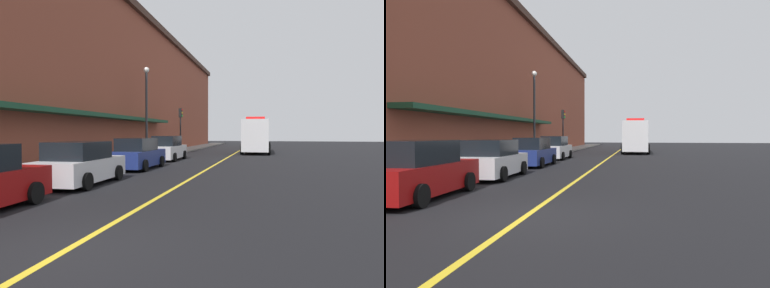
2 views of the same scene
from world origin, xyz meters
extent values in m
plane|color=black|center=(0.00, 25.00, 0.00)|extent=(112.00, 112.00, 0.00)
cube|color=gray|center=(-6.20, 25.00, 0.07)|extent=(2.40, 70.00, 0.15)
cube|color=gold|center=(0.00, 25.00, 0.00)|extent=(0.16, 70.00, 0.01)
cube|color=brown|center=(-12.00, 24.00, 6.29)|extent=(9.19, 64.00, 12.59)
cube|color=#472D23|center=(-7.25, 24.00, 12.29)|extent=(0.40, 64.00, 0.60)
cube|color=#19472D|center=(-6.85, 16.00, 3.10)|extent=(1.20, 22.40, 0.24)
cube|color=maroon|center=(-4.01, 1.74, 0.61)|extent=(2.04, 4.76, 0.86)
cube|color=black|center=(-4.00, 1.50, 1.39)|extent=(1.78, 2.64, 0.71)
cylinder|color=black|center=(-5.01, 3.16, 0.32)|extent=(0.24, 0.65, 0.64)
cylinder|color=black|center=(-3.12, 3.23, 0.32)|extent=(0.24, 0.65, 0.64)
cylinder|color=black|center=(-3.01, 0.32, 0.32)|extent=(0.24, 0.65, 0.64)
cube|color=silver|center=(-3.87, 7.08, 0.59)|extent=(2.04, 4.61, 0.83)
cube|color=black|center=(-3.87, 6.85, 1.35)|extent=(1.78, 2.56, 0.68)
cylinder|color=black|center=(-4.88, 8.46, 0.32)|extent=(0.24, 0.65, 0.64)
cylinder|color=black|center=(-2.97, 8.52, 0.32)|extent=(0.24, 0.65, 0.64)
cylinder|color=black|center=(-4.78, 5.64, 0.32)|extent=(0.24, 0.65, 0.64)
cylinder|color=black|center=(-2.87, 5.70, 0.32)|extent=(0.24, 0.65, 0.64)
cube|color=navy|center=(-3.87, 13.26, 0.61)|extent=(1.79, 4.69, 0.86)
cube|color=black|center=(-3.87, 13.02, 1.39)|extent=(1.61, 2.58, 0.70)
cylinder|color=black|center=(-4.78, 14.71, 0.32)|extent=(0.22, 0.64, 0.64)
cylinder|color=black|center=(-2.97, 14.71, 0.32)|extent=(0.22, 0.64, 0.64)
cylinder|color=black|center=(-4.77, 11.80, 0.32)|extent=(0.22, 0.64, 0.64)
cylinder|color=black|center=(-2.97, 11.81, 0.32)|extent=(0.22, 0.64, 0.64)
cube|color=silver|center=(-4.02, 19.64, 0.62)|extent=(1.78, 4.78, 0.89)
cube|color=black|center=(-4.02, 19.40, 1.44)|extent=(1.59, 2.63, 0.73)
cylinder|color=black|center=(-4.92, 21.12, 0.32)|extent=(0.22, 0.64, 0.64)
cylinder|color=black|center=(-3.14, 21.13, 0.32)|extent=(0.22, 0.64, 0.64)
cylinder|color=black|center=(-4.90, 18.16, 0.32)|extent=(0.22, 0.64, 0.64)
cylinder|color=black|center=(-3.13, 18.17, 0.32)|extent=(0.22, 0.64, 0.64)
cube|color=silver|center=(2.06, 27.37, 1.78)|extent=(2.43, 2.63, 2.96)
cube|color=silver|center=(2.03, 32.23, 1.66)|extent=(2.46, 6.37, 2.72)
cube|color=red|center=(2.06, 27.37, 3.38)|extent=(1.70, 0.61, 0.24)
cylinder|color=black|center=(3.28, 27.47, 0.50)|extent=(0.31, 1.00, 1.00)
cylinder|color=black|center=(0.83, 27.46, 0.50)|extent=(0.31, 1.00, 1.00)
cylinder|color=black|center=(3.26, 31.45, 0.50)|extent=(0.31, 1.00, 1.00)
cylinder|color=black|center=(0.81, 31.43, 0.50)|extent=(0.31, 1.00, 1.00)
cylinder|color=black|center=(3.25, 34.02, 0.50)|extent=(0.31, 1.00, 1.00)
cylinder|color=black|center=(0.80, 34.00, 0.50)|extent=(0.31, 1.00, 1.00)
cylinder|color=#4C4C51|center=(-5.35, 4.82, 0.68)|extent=(0.07, 0.07, 1.05)
cube|color=black|center=(-5.35, 4.82, 1.34)|extent=(0.14, 0.18, 0.28)
cylinder|color=#4C4C51|center=(-5.35, 18.40, 0.68)|extent=(0.07, 0.07, 1.05)
cube|color=black|center=(-5.35, 18.40, 1.34)|extent=(0.14, 0.18, 0.28)
cylinder|color=#33383D|center=(-5.95, 20.34, 3.40)|extent=(0.18, 0.18, 6.50)
sphere|color=white|center=(-5.95, 20.34, 6.87)|extent=(0.44, 0.44, 0.44)
cylinder|color=#232326|center=(-5.30, 28.32, 1.85)|extent=(0.14, 0.14, 3.40)
cube|color=black|center=(-5.30, 28.32, 4.00)|extent=(0.28, 0.36, 0.90)
sphere|color=red|center=(-5.14, 28.32, 4.30)|extent=(0.16, 0.16, 0.16)
sphere|color=gold|center=(-5.14, 28.32, 4.00)|extent=(0.16, 0.16, 0.16)
sphere|color=green|center=(-5.14, 28.32, 3.70)|extent=(0.16, 0.16, 0.16)
camera|label=1|loc=(3.45, -5.58, 2.04)|focal=33.07mm
camera|label=2|loc=(2.68, -8.31, 1.92)|focal=34.14mm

